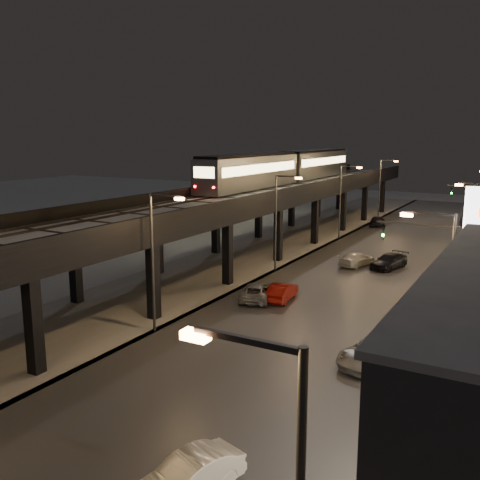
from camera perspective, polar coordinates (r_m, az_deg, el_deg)
The scene contains 21 objects.
road_surface at distance 51.13m, azimuth 14.05°, elevation -3.37°, with size 17.00×120.00×0.06m, color #46474D.
under_viaduct_pavement at distance 56.03m, azimuth 0.63°, elevation -1.77°, with size 11.00×120.00×0.06m, color #9FA1A8.
elevated_viaduct at distance 52.34m, azimuth -1.02°, elevation 3.53°, with size 9.00×100.00×6.30m.
viaduct_trackbed at distance 52.35m, azimuth -0.96°, elevation 4.38°, with size 8.40×100.00×0.32m.
viaduct_parapet_streetside at distance 50.28m, azimuth 3.37°, elevation 4.62°, with size 0.30×100.00×1.10m, color black.
viaduct_parapet_far at distance 54.63m, azimuth -4.89°, elevation 5.11°, with size 0.30×100.00×1.10m, color black.
streetlight_left_1 at distance 33.93m, azimuth -8.99°, elevation -1.41°, with size 2.57×0.28×9.00m.
streetlight_right_1 at distance 27.15m, azimuth 20.92°, elevation -5.18°, with size 2.56×0.28×9.00m.
streetlight_left_2 at distance 49.08m, azimuth 4.12°, elevation 2.55°, with size 2.57×0.28×9.00m.
streetlight_left_3 at distance 65.68m, azimuth 10.86°, elevation 4.54°, with size 2.57×0.28×9.00m.
streetlight_left_4 at distance 82.87m, azimuth 14.87°, elevation 5.69°, with size 2.57×0.28×9.00m.
traffic_light_rig_a at distance 36.09m, azimuth 21.62°, elevation -2.51°, with size 6.10×0.34×7.00m.
subway_train at distance 69.70m, azimuth 5.00°, elevation 7.79°, with size 3.22×39.07×3.86m.
car_near_white at distance 41.28m, azimuth 4.48°, elevation -5.58°, with size 1.45×4.15×1.37m, color maroon.
car_mid_silver at distance 41.25m, azimuth 1.82°, elevation -5.60°, with size 2.17×4.71×1.31m, color gray.
car_mid_dark at distance 53.10m, azimuth 12.37°, elevation -2.06°, with size 1.84×4.52×1.31m, color silver.
car_far_white at distance 77.20m, azimuth 14.43°, elevation 1.97°, with size 1.72×4.28×1.46m, color black.
car_onc_silver at distance 20.59m, azimuth -5.49°, elevation -23.92°, with size 1.49×4.28×1.41m, color white.
car_onc_dark at distance 31.03m, azimuth 14.17°, elevation -11.57°, with size 2.40×5.21×1.45m, color #95969A.
car_onc_white at distance 52.75m, azimuth 15.61°, elevation -2.26°, with size 1.95×4.79×1.39m, color black.
car_onc_red at distance 82.22m, azimuth 22.98°, elevation 1.93°, with size 1.57×3.90×1.33m, color slate.
Camera 1 is at (20.22, -12.92, 12.50)m, focal length 40.00 mm.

